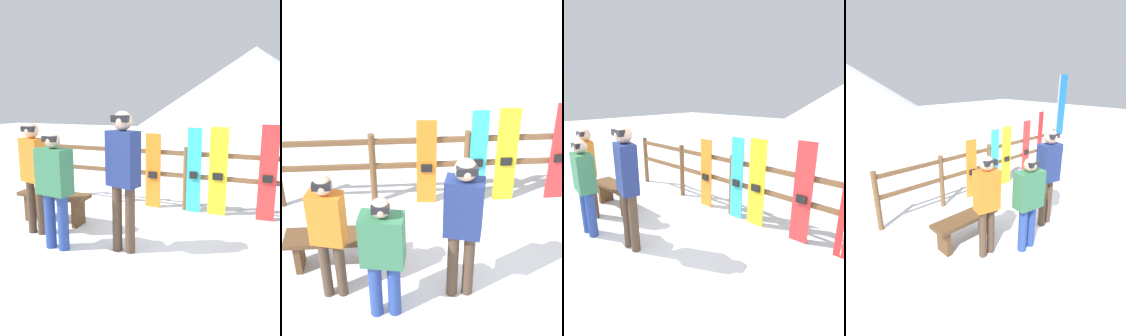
{
  "view_description": "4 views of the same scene",
  "coord_description": "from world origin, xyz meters",
  "views": [
    {
      "loc": [
        1.31,
        -3.87,
        1.93
      ],
      "look_at": [
        -0.63,
        1.09,
        0.84
      ],
      "focal_mm": 35.0,
      "sensor_mm": 36.0,
      "label": 1
    },
    {
      "loc": [
        -1.05,
        -4.16,
        4.12
      ],
      "look_at": [
        -0.71,
        0.88,
        1.07
      ],
      "focal_mm": 50.0,
      "sensor_mm": 36.0,
      "label": 2
    },
    {
      "loc": [
        2.78,
        -1.97,
        2.22
      ],
      "look_at": [
        -0.16,
        1.14,
        0.99
      ],
      "focal_mm": 28.0,
      "sensor_mm": 36.0,
      "label": 3
    },
    {
      "loc": [
        -4.2,
        -2.71,
        2.7
      ],
      "look_at": [
        -0.74,
        1.01,
        0.91
      ],
      "focal_mm": 28.0,
      "sensor_mm": 36.0,
      "label": 4
    }
  ],
  "objects": [
    {
      "name": "snowboard_yellow",
      "position": [
        0.57,
        1.65,
        0.76
      ],
      "size": [
        0.31,
        0.06,
        1.52
      ],
      "color": "yellow",
      "rests_on": "ground"
    },
    {
      "name": "person_navy",
      "position": [
        -0.35,
        -0.22,
        1.08
      ],
      "size": [
        0.45,
        0.32,
        1.82
      ],
      "color": "#4C3828",
      "rests_on": "ground"
    },
    {
      "name": "bench",
      "position": [
        -1.83,
        0.35,
        0.35
      ],
      "size": [
        1.19,
        0.36,
        0.49
      ],
      "color": "brown",
      "rests_on": "ground"
    },
    {
      "name": "person_orange",
      "position": [
        -1.79,
        -0.14,
        0.97
      ],
      "size": [
        0.41,
        0.29,
        1.64
      ],
      "color": "#4C3828",
      "rests_on": "ground"
    },
    {
      "name": "person_plaid_green",
      "position": [
        -1.21,
        -0.46,
        0.89
      ],
      "size": [
        0.49,
        0.32,
        1.55
      ],
      "color": "navy",
      "rests_on": "ground"
    },
    {
      "name": "snowboard_orange",
      "position": [
        -0.6,
        1.65,
        0.68
      ],
      "size": [
        0.29,
        0.07,
        1.37
      ],
      "color": "orange",
      "rests_on": "ground"
    },
    {
      "name": "snowboard_red",
      "position": [
        1.36,
        1.65,
        0.78
      ],
      "size": [
        0.28,
        0.06,
        1.58
      ],
      "color": "red",
      "rests_on": "ground"
    },
    {
      "name": "ground_plane",
      "position": [
        0.0,
        0.0,
        0.0
      ],
      "size": [
        40.0,
        40.0,
        0.0
      ],
      "primitive_type": "plane",
      "color": "white"
    },
    {
      "name": "snowboard_cyan",
      "position": [
        0.15,
        1.65,
        0.74
      ],
      "size": [
        0.25,
        0.06,
        1.5
      ],
      "color": "#2DBFCC",
      "rests_on": "ground"
    },
    {
      "name": "fence",
      "position": [
        0.0,
        1.71,
        0.69
      ],
      "size": [
        5.61,
        0.1,
        1.15
      ],
      "color": "brown",
      "rests_on": "ground"
    }
  ]
}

